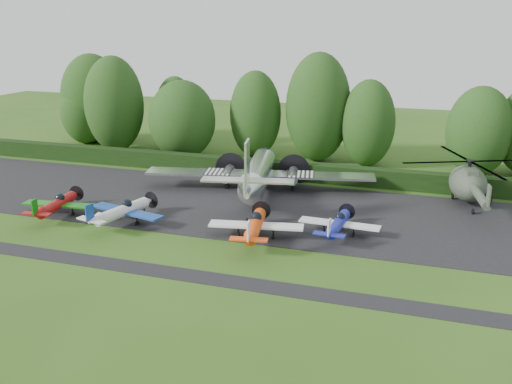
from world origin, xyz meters
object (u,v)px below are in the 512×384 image
(light_plane_blue, at_px, (338,224))
(transport_plane, at_px, (257,174))
(light_plane_red, at_px, (57,204))
(light_plane_orange, at_px, (255,225))
(helicopter, at_px, (468,180))
(light_plane_white, at_px, (122,211))

(light_plane_blue, bearing_deg, transport_plane, 134.86)
(light_plane_red, bearing_deg, light_plane_orange, 6.33)
(light_plane_red, xyz_separation_m, light_plane_blue, (25.77, 2.99, -0.04))
(helicopter, bearing_deg, light_plane_white, -143.16)
(light_plane_red, bearing_deg, transport_plane, 44.75)
(light_plane_white, distance_m, helicopter, 33.51)
(light_plane_orange, height_order, helicopter, helicopter)
(transport_plane, height_order, light_plane_blue, transport_plane)
(transport_plane, bearing_deg, helicopter, 21.33)
(transport_plane, distance_m, helicopter, 21.10)
(light_plane_blue, xyz_separation_m, helicopter, (10.58, 12.89, 1.25))
(light_plane_red, height_order, light_plane_orange, light_plane_orange)
(light_plane_red, xyz_separation_m, helicopter, (36.35, 15.88, 1.21))
(light_plane_white, bearing_deg, light_plane_orange, -13.57)
(light_plane_white, xyz_separation_m, light_plane_orange, (12.51, 0.00, 0.05))
(light_plane_orange, bearing_deg, light_plane_blue, 35.36)
(transport_plane, bearing_deg, light_plane_red, -129.91)
(light_plane_white, distance_m, light_plane_blue, 19.14)
(light_plane_orange, bearing_deg, helicopter, 53.42)
(light_plane_red, bearing_deg, helicopter, 29.92)
(light_plane_white, height_order, helicopter, helicopter)
(light_plane_orange, bearing_deg, transport_plane, 117.54)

